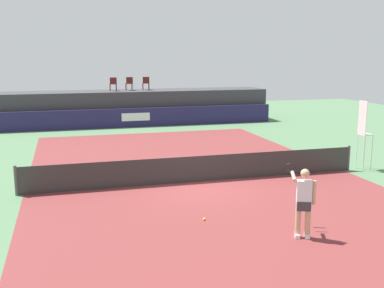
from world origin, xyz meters
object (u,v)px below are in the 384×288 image
(tennis_ball, at_px, (204,219))
(tennis_player, at_px, (303,200))
(spectator_chair_far_left, at_px, (113,83))
(umpire_chair, at_px, (364,130))
(net_post_far, at_px, (349,158))
(net_post_near, at_px, (16,181))
(spectator_chair_left, at_px, (129,83))
(spectator_chair_center, at_px, (146,83))

(tennis_ball, bearing_deg, tennis_player, -41.64)
(spectator_chair_far_left, bearing_deg, umpire_chair, -61.67)
(spectator_chair_far_left, height_order, net_post_far, spectator_chair_far_left)
(net_post_near, relative_size, tennis_player, 0.56)
(net_post_near, height_order, net_post_far, same)
(spectator_chair_left, xyz_separation_m, umpire_chair, (7.09, -15.38, -1.11))
(tennis_ball, bearing_deg, spectator_chair_center, 84.58)
(spectator_chair_center, bearing_deg, tennis_player, -89.49)
(umpire_chair, distance_m, net_post_near, 13.04)
(spectator_chair_center, xyz_separation_m, umpire_chair, (5.95, -15.44, -1.11))
(net_post_near, bearing_deg, tennis_player, -37.95)
(net_post_far, distance_m, tennis_player, 7.66)
(tennis_player, bearing_deg, net_post_near, 142.05)
(spectator_chair_center, relative_size, tennis_player, 0.50)
(spectator_chair_far_left, xyz_separation_m, spectator_chair_center, (2.22, 0.28, 0.00))
(umpire_chair, distance_m, net_post_far, 1.24)
(net_post_near, distance_m, net_post_far, 12.40)
(umpire_chair, xyz_separation_m, net_post_far, (-0.59, 0.01, -1.09))
(net_post_near, distance_m, tennis_ball, 6.50)
(umpire_chair, bearing_deg, spectator_chair_left, 114.73)
(spectator_chair_center, relative_size, umpire_chair, 0.32)
(spectator_chair_left, bearing_deg, tennis_player, -86.39)
(spectator_chair_left, bearing_deg, net_post_far, -67.10)
(spectator_chair_far_left, relative_size, tennis_ball, 13.06)
(spectator_chair_left, bearing_deg, tennis_ball, -92.06)
(net_post_far, height_order, tennis_player, tennis_player)
(spectator_chair_far_left, height_order, spectator_chair_left, same)
(umpire_chair, distance_m, tennis_player, 8.08)
(spectator_chair_far_left, relative_size, umpire_chair, 0.32)
(umpire_chair, height_order, net_post_near, umpire_chair)
(spectator_chair_far_left, distance_m, tennis_player, 21.00)
(spectator_chair_center, xyz_separation_m, net_post_far, (5.35, -15.43, -2.19))
(spectator_chair_center, height_order, tennis_player, spectator_chair_center)
(spectator_chair_center, xyz_separation_m, tennis_player, (0.19, -21.07, -1.73))
(net_post_near, xyz_separation_m, tennis_player, (7.23, -5.64, 0.46))
(tennis_player, height_order, tennis_ball, tennis_player)
(spectator_chair_left, bearing_deg, spectator_chair_center, 3.01)
(net_post_near, bearing_deg, spectator_chair_far_left, 72.34)
(net_post_far, height_order, tennis_ball, net_post_far)
(spectator_chair_center, height_order, net_post_far, spectator_chair_center)
(spectator_chair_far_left, relative_size, spectator_chair_left, 1.00)
(spectator_chair_left, height_order, net_post_near, spectator_chair_left)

